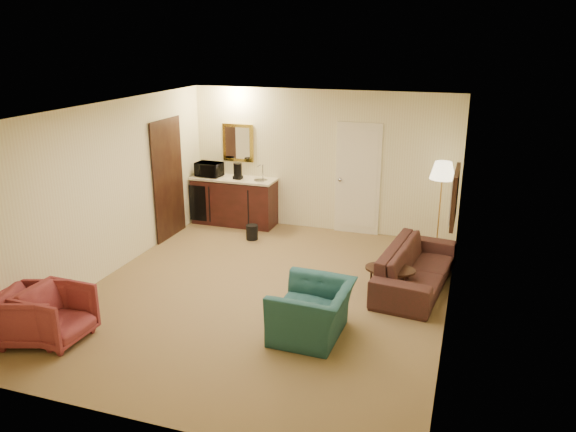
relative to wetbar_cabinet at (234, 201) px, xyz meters
name	(u,v)px	position (x,y,z in m)	size (l,w,h in m)	color
ground	(265,293)	(1.65, -2.72, -0.46)	(6.00, 6.00, 0.00)	brown
room_walls	(276,164)	(1.55, -1.95, 1.26)	(5.02, 6.01, 2.61)	beige
wetbar_cabinet	(234,201)	(0.00, 0.00, 0.00)	(1.64, 0.58, 0.92)	#3B1512
sofa	(417,260)	(3.66, -1.82, -0.05)	(2.09, 0.61, 0.82)	black
teal_armchair	(312,303)	(2.62, -3.65, -0.02)	(1.01, 0.66, 0.88)	#1E4C4B
rose_chair_near	(56,312)	(-0.25, -4.72, -0.09)	(0.71, 0.67, 0.73)	brown
rose_chair_far	(34,312)	(-0.50, -4.80, -0.09)	(0.71, 0.67, 0.73)	brown
coffee_table	(389,281)	(3.34, -2.21, -0.26)	(0.71, 0.48, 0.41)	black
floor_lamp	(440,208)	(3.85, -0.32, 0.33)	(0.42, 0.42, 1.58)	#B4873C
waste_bin	(252,232)	(0.65, -0.72, -0.33)	(0.21, 0.21, 0.27)	black
microwave	(209,168)	(-0.50, -0.03, 0.63)	(0.49, 0.27, 0.33)	black
coffee_maker	(238,171)	(0.11, -0.05, 0.61)	(0.16, 0.16, 0.30)	black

